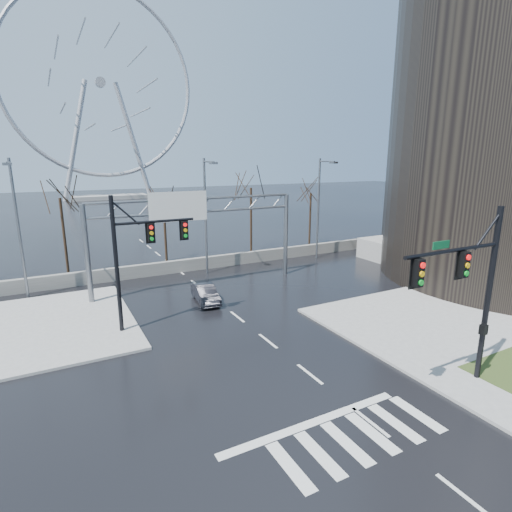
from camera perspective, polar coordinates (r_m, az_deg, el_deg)
ground at (r=19.83m, az=7.69°, el=-16.37°), size 260.00×260.00×0.00m
sidewalk_right_ext at (r=27.49m, az=22.57°, el=-8.36°), size 12.00×10.00×0.15m
sidewalk_far at (r=27.64m, az=-27.94°, el=-8.82°), size 10.00×12.00×0.15m
tower_podium at (r=45.76m, az=32.24°, el=0.31°), size 22.00×18.00×2.00m
barrier_wall at (r=36.55m, az=-10.78°, el=-1.41°), size 52.00×0.50×1.10m
signal_mast_near at (r=18.89m, az=28.43°, el=-3.42°), size 5.52×0.41×8.00m
signal_mast_far at (r=23.74m, az=-16.74°, el=0.78°), size 4.72×0.41×8.00m
sign_gantry at (r=30.79m, az=-9.00°, el=4.69°), size 16.36×0.40×7.60m
streetlight_left at (r=32.29m, az=-30.99°, el=4.59°), size 0.50×2.55×10.00m
streetlight_mid at (r=34.48m, az=-7.06°, el=6.88°), size 0.50×2.55×10.00m
streetlight_right at (r=40.33m, az=9.21°, el=7.77°), size 0.50×2.55×10.00m
tree_left at (r=37.55m, az=-26.10°, el=6.28°), size 3.75×3.75×7.50m
tree_center at (r=39.95m, az=-13.02°, el=6.51°), size 3.25×3.25×6.50m
tree_right at (r=42.15m, az=-0.72°, el=8.64°), size 3.90×3.90×7.80m
tree_far_right at (r=46.82m, az=7.82°, el=8.03°), size 3.40×3.40×6.80m
ferris_wheel at (r=111.09m, az=-21.27°, el=21.17°), size 45.00×6.00×50.91m
car at (r=28.62m, az=-7.23°, el=-5.36°), size 1.66×3.84×1.23m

